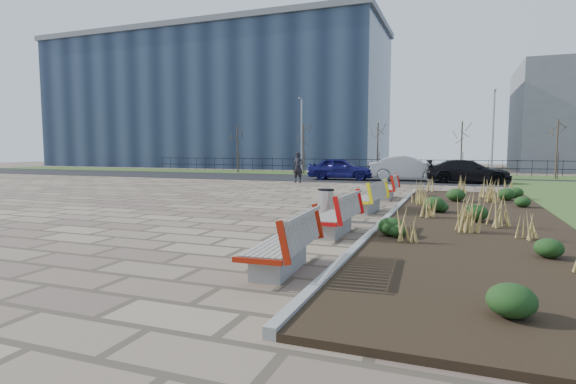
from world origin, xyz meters
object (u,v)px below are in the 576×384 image
at_px(car_blue, 341,169).
at_px(lamp_west, 302,137).
at_px(bench_b, 333,214).
at_px(bench_c, 366,197).
at_px(car_silver, 408,168).
at_px(car_black, 468,171).
at_px(pedestrian, 298,167).
at_px(litter_bin, 326,205).
at_px(lamp_east, 493,135).
at_px(bench_d, 385,187).
at_px(bench_a, 279,242).

bearing_deg(car_blue, lamp_west, 38.86).
distance_m(bench_b, bench_c, 4.19).
bearing_deg(bench_c, car_silver, 96.47).
relative_size(bench_b, car_black, 0.44).
bearing_deg(pedestrian, car_black, 22.83).
relative_size(litter_bin, lamp_east, 0.15).
bearing_deg(lamp_west, lamp_east, 0.00).
height_order(bench_d, lamp_east, lamp_east).
relative_size(bench_c, car_blue, 0.48).
bearing_deg(car_black, pedestrian, 105.19).
bearing_deg(bench_c, lamp_east, 81.45).
height_order(pedestrian, lamp_east, lamp_east).
xyz_separation_m(pedestrian, car_black, (9.80, 2.93, -0.21)).
height_order(bench_a, car_silver, car_silver).
xyz_separation_m(bench_c, litter_bin, (-0.73, -2.24, -0.05)).
height_order(car_silver, lamp_east, lamp_east).
xyz_separation_m(bench_b, lamp_west, (-9.00, 23.90, 2.54)).
height_order(bench_b, pedestrian, pedestrian).
relative_size(bench_b, car_silver, 0.44).
distance_m(car_blue, lamp_west, 7.15).
bearing_deg(lamp_west, car_silver, -26.91).
bearing_deg(car_silver, pedestrian, 118.14).
bearing_deg(bench_a, lamp_east, 76.54).
relative_size(bench_c, litter_bin, 2.33).
distance_m(litter_bin, lamp_west, 23.61).
xyz_separation_m(bench_c, lamp_east, (5.00, 19.72, 2.54)).
relative_size(bench_c, car_silver, 0.44).
relative_size(bench_c, car_black, 0.44).
relative_size(car_blue, car_silver, 0.90).
distance_m(bench_b, car_silver, 19.45).
height_order(litter_bin, pedestrian, pedestrian).
distance_m(car_silver, lamp_west, 10.11).
bearing_deg(car_black, bench_b, 168.28).
bearing_deg(bench_c, bench_a, -84.32).
height_order(car_silver, car_black, car_silver).
relative_size(bench_d, lamp_west, 0.35).
bearing_deg(litter_bin, lamp_east, 75.38).
bearing_deg(bench_d, litter_bin, -97.96).
xyz_separation_m(litter_bin, car_black, (4.11, 16.70, 0.27)).
height_order(bench_c, car_blue, car_blue).
distance_m(bench_c, car_black, 14.85).
relative_size(bench_a, lamp_east, 0.35).
bearing_deg(car_silver, car_blue, 95.06).
bearing_deg(lamp_west, car_black, -23.01).
relative_size(lamp_west, lamp_east, 1.00).
xyz_separation_m(bench_b, lamp_east, (5.00, 23.90, 2.54)).
height_order(litter_bin, car_silver, car_silver).
distance_m(bench_b, litter_bin, 2.08).
bearing_deg(car_silver, bench_b, 177.83).
height_order(bench_c, lamp_west, lamp_west).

